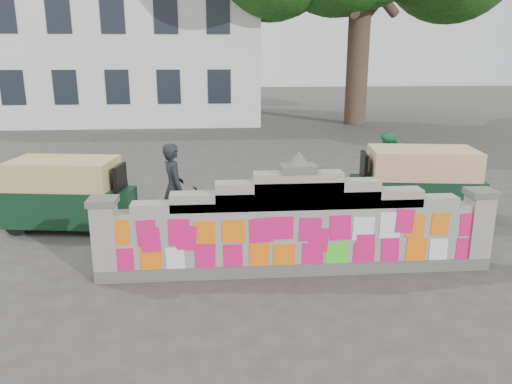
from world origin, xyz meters
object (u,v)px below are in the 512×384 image
cyclist_bike (175,218)px  rickshaw_left (69,193)px  rickshaw_right (417,182)px  cyclist_rider (174,200)px  pedestrian (387,170)px

cyclist_bike → rickshaw_left: 2.44m
cyclist_bike → rickshaw_right: 5.23m
cyclist_bike → cyclist_rider: cyclist_rider is taller
pedestrian → rickshaw_right: pedestrian is taller
cyclist_rider → pedestrian: 5.16m
rickshaw_right → cyclist_bike: bearing=20.2°
rickshaw_left → rickshaw_right: 7.32m
cyclist_rider → rickshaw_left: cyclist_rider is taller
cyclist_rider → pedestrian: pedestrian is taller
rickshaw_left → pedestrian: bearing=16.4°
pedestrian → rickshaw_right: size_ratio=0.61×
cyclist_bike → rickshaw_right: rickshaw_right is taller
cyclist_bike → cyclist_rider: bearing=-0.0°
pedestrian → rickshaw_right: (0.36, -0.94, -0.07)m
rickshaw_left → rickshaw_right: rickshaw_right is taller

